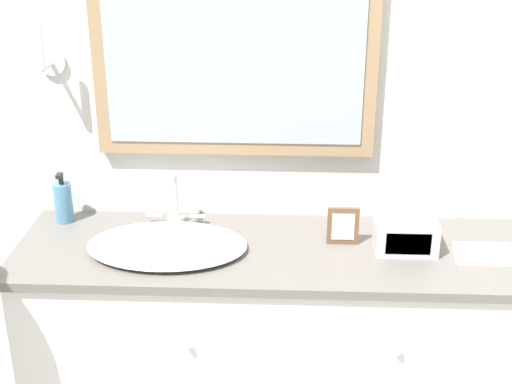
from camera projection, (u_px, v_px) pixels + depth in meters
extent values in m
cube|color=silver|center=(296.00, 101.00, 2.44)|extent=(8.00, 0.06, 2.55)
cube|color=#997A56|center=(234.00, 59.00, 2.35)|extent=(0.94, 0.04, 0.66)
cube|color=#9EA8B2|center=(234.00, 60.00, 2.33)|extent=(0.85, 0.01, 0.57)
cylinder|color=silver|center=(52.00, 62.00, 2.39)|extent=(0.09, 0.01, 0.09)
cylinder|color=silver|center=(47.00, 66.00, 2.34)|extent=(0.02, 0.10, 0.02)
cylinder|color=white|center=(40.00, 48.00, 2.27)|extent=(0.02, 0.02, 0.14)
cube|color=white|center=(291.00, 360.00, 2.51)|extent=(1.78, 0.50, 0.83)
cube|color=#66605B|center=(294.00, 253.00, 2.34)|extent=(1.84, 0.53, 0.03)
sphere|color=silver|center=(188.00, 347.00, 2.19)|extent=(0.02, 0.02, 0.02)
sphere|color=silver|center=(398.00, 352.00, 2.17)|extent=(0.02, 0.02, 0.02)
ellipsoid|color=white|center=(167.00, 245.00, 2.32)|extent=(0.52, 0.35, 0.03)
cylinder|color=silver|center=(176.00, 220.00, 2.50)|extent=(0.06, 0.06, 0.03)
cylinder|color=silver|center=(175.00, 196.00, 2.47)|extent=(0.02, 0.02, 0.15)
cylinder|color=silver|center=(172.00, 179.00, 2.40)|extent=(0.02, 0.07, 0.02)
cylinder|color=white|center=(155.00, 216.00, 2.50)|extent=(0.05, 0.02, 0.02)
cylinder|color=white|center=(197.00, 216.00, 2.49)|extent=(0.06, 0.02, 0.02)
cylinder|color=teal|center=(63.00, 203.00, 2.50)|extent=(0.06, 0.06, 0.14)
cylinder|color=black|center=(61.00, 179.00, 2.47)|extent=(0.02, 0.02, 0.04)
cube|color=black|center=(59.00, 176.00, 2.45)|extent=(0.02, 0.03, 0.01)
cube|color=#BCBCC1|center=(406.00, 235.00, 2.31)|extent=(0.20, 0.13, 0.11)
cube|color=black|center=(408.00, 244.00, 2.25)|extent=(0.14, 0.01, 0.07)
cube|color=brown|center=(343.00, 226.00, 2.34)|extent=(0.10, 0.01, 0.13)
cube|color=beige|center=(343.00, 227.00, 2.34)|extent=(0.07, 0.00, 0.09)
cube|color=silver|center=(484.00, 254.00, 2.27)|extent=(0.18, 0.10, 0.03)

